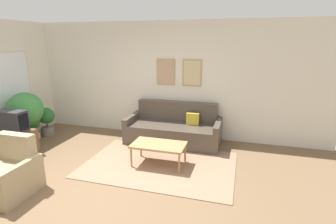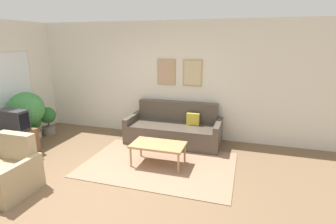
{
  "view_description": "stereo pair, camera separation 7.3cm",
  "coord_description": "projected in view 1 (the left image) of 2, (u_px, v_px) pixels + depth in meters",
  "views": [
    {
      "loc": [
        2.04,
        -3.15,
        2.24
      ],
      "look_at": [
        0.61,
        1.78,
        0.85
      ],
      "focal_mm": 28.0,
      "sensor_mm": 36.0,
      "label": 1
    },
    {
      "loc": [
        2.11,
        -3.13,
        2.24
      ],
      "look_at": [
        0.61,
        1.78,
        0.85
      ],
      "focal_mm": 28.0,
      "sensor_mm": 36.0,
      "label": 2
    }
  ],
  "objects": [
    {
      "name": "area_rug",
      "position": [
        160.0,
        164.0,
        4.91
      ],
      "size": [
        2.76,
        1.86,
        0.01
      ],
      "color": "#937056",
      "rests_on": "ground_plane"
    },
    {
      "name": "potted_plant_by_window",
      "position": [
        46.0,
        119.0,
        6.39
      ],
      "size": [
        0.39,
        0.39,
        0.69
      ],
      "color": "slate",
      "rests_on": "ground_plane"
    },
    {
      "name": "wall_back",
      "position": [
        155.0,
        80.0,
        6.27
      ],
      "size": [
        8.0,
        0.09,
        2.7
      ],
      "color": "silver",
      "rests_on": "ground_plane"
    },
    {
      "name": "couch",
      "position": [
        174.0,
        129.0,
        5.96
      ],
      "size": [
        2.1,
        0.9,
        0.89
      ],
      "color": "#4C4238",
      "rests_on": "ground_plane"
    },
    {
      "name": "tv",
      "position": [
        12.0,
        121.0,
        5.13
      ],
      "size": [
        0.59,
        0.28,
        0.41
      ],
      "color": "#2D2D33",
      "rests_on": "tv_stand"
    },
    {
      "name": "tv_stand",
      "position": [
        15.0,
        143.0,
        5.25
      ],
      "size": [
        0.74,
        0.49,
        0.53
      ],
      "color": "brown",
      "rests_on": "ground_plane"
    },
    {
      "name": "coffee_table",
      "position": [
        159.0,
        146.0,
        4.81
      ],
      "size": [
        0.98,
        0.55,
        0.42
      ],
      "color": "#A87F51",
      "rests_on": "ground_plane"
    },
    {
      "name": "armchair",
      "position": [
        6.0,
        176.0,
        3.93
      ],
      "size": [
        0.8,
        0.76,
        0.87
      ],
      "rotation": [
        0.0,
        0.0,
        -0.08
      ],
      "color": "tan",
      "rests_on": "ground_plane"
    },
    {
      "name": "potted_plant_tall",
      "position": [
        25.0,
        111.0,
        5.81
      ],
      "size": [
        0.76,
        0.76,
        1.16
      ],
      "color": "#935638",
      "rests_on": "ground_plane"
    },
    {
      "name": "ground_plane",
      "position": [
        98.0,
        191.0,
        4.05
      ],
      "size": [
        16.0,
        16.0,
        0.0
      ],
      "primitive_type": "plane",
      "color": "brown"
    },
    {
      "name": "potted_plant_small",
      "position": [
        32.0,
        125.0,
        6.16
      ],
      "size": [
        0.37,
        0.37,
        0.59
      ],
      "color": "beige",
      "rests_on": "ground_plane"
    }
  ]
}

